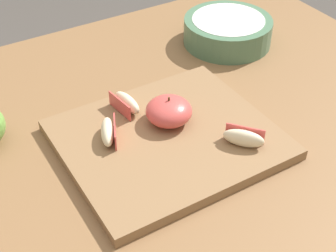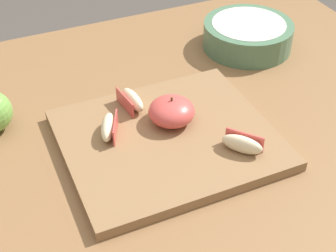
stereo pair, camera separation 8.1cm
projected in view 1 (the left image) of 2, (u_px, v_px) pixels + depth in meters
dining_table at (148, 177)px, 0.94m from camera, size 1.25×0.91×0.72m
cutting_board at (168, 139)px, 0.86m from camera, size 0.36×0.31×0.02m
apple_half_skin_up at (169, 112)px, 0.87m from camera, size 0.08×0.08×0.05m
apple_wedge_middle at (244, 138)px, 0.82m from camera, size 0.06×0.07×0.03m
apple_wedge_right at (108, 132)px, 0.83m from camera, size 0.05×0.07×0.03m
apple_wedge_near_knife at (125, 103)px, 0.90m from camera, size 0.03×0.07×0.03m
ceramic_fruit_bowl at (228, 30)px, 1.12m from camera, size 0.20×0.20×0.06m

